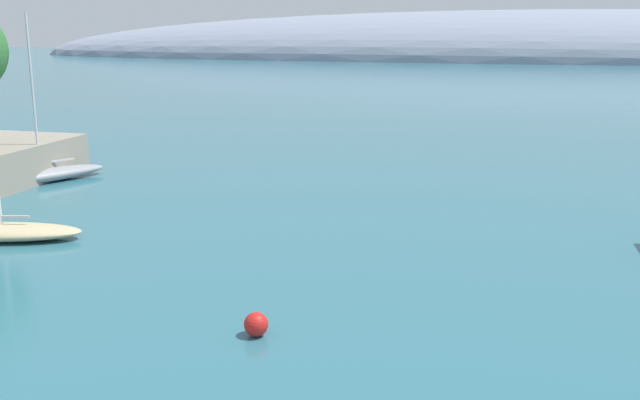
% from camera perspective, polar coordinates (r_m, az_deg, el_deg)
% --- Properties ---
extents(distant_ridge, '(339.10, 67.78, 28.46)m').
position_cam_1_polar(distant_ridge, '(228.19, 18.39, 10.46)').
color(distant_ridge, gray).
rests_on(distant_ridge, ground).
extents(sailboat_grey_near_shore, '(5.79, 8.19, 10.13)m').
position_cam_1_polar(sailboat_grey_near_shore, '(47.66, -21.12, 1.87)').
color(sailboat_grey_near_shore, gray).
rests_on(sailboat_grey_near_shore, water).
extents(sailboat_sand_mid_mooring, '(7.54, 3.91, 9.90)m').
position_cam_1_polar(sailboat_sand_mid_mooring, '(35.62, -23.76, -2.11)').
color(sailboat_sand_mid_mooring, '#C6B284').
rests_on(sailboat_sand_mid_mooring, water).
extents(mooring_buoy_red, '(0.76, 0.76, 0.76)m').
position_cam_1_polar(mooring_buoy_red, '(22.83, -5.04, -9.71)').
color(mooring_buoy_red, red).
rests_on(mooring_buoy_red, water).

